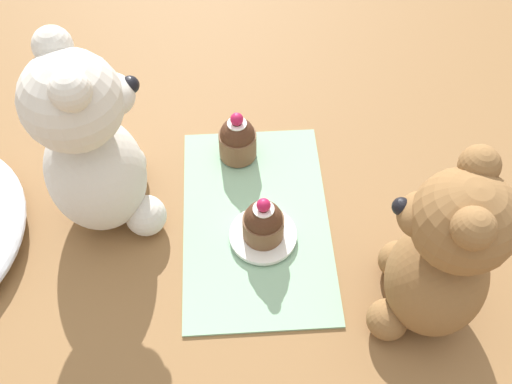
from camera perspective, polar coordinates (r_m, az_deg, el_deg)
name	(u,v)px	position (r m, az deg, el deg)	size (l,w,h in m)	color
ground_plane	(256,221)	(0.68, 0.00, -2.83)	(4.00, 4.00, 0.00)	olive
knitted_placemat	(256,220)	(0.68, 0.00, -2.68)	(0.27, 0.16, 0.01)	#8EBC99
teddy_bear_cream	(91,148)	(0.63, -15.40, 4.03)	(0.15, 0.14, 0.23)	silver
teddy_bear_tan	(442,258)	(0.57, 17.27, -6.00)	(0.13, 0.13, 0.21)	olive
cupcake_near_cream_bear	(238,139)	(0.71, -1.77, 5.07)	(0.05, 0.05, 0.07)	brown
saucer_plate	(263,235)	(0.66, 0.68, -4.13)	(0.07, 0.07, 0.01)	white
cupcake_near_tan_bear	(263,222)	(0.64, 0.70, -2.89)	(0.04, 0.04, 0.06)	brown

